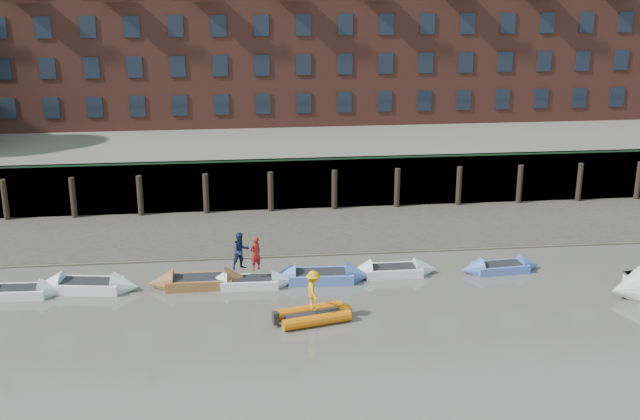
{
  "coord_description": "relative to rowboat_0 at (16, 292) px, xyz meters",
  "views": [
    {
      "loc": [
        -4.04,
        -26.07,
        15.55
      ],
      "look_at": [
        0.04,
        12.0,
        3.2
      ],
      "focal_mm": 45.0,
      "sensor_mm": 36.0,
      "label": 1
    }
  ],
  "objects": [
    {
      "name": "ground",
      "position": [
        14.64,
        -10.15,
        -0.23
      ],
      "size": [
        220.0,
        220.0,
        0.0
      ],
      "primitive_type": "plane",
      "color": "#59544C",
      "rests_on": "ground"
    },
    {
      "name": "foreshore",
      "position": [
        14.64,
        7.85,
        -0.23
      ],
      "size": [
        110.0,
        8.0,
        0.5
      ],
      "primitive_type": "cube",
      "color": "#3D382F",
      "rests_on": "ground"
    },
    {
      "name": "mud_band",
      "position": [
        14.64,
        4.45,
        -0.23
      ],
      "size": [
        110.0,
        1.6,
        0.1
      ],
      "primitive_type": "cube",
      "color": "#4C4336",
      "rests_on": "ground"
    },
    {
      "name": "river_wall",
      "position": [
        14.64,
        12.23,
        1.37
      ],
      "size": [
        110.0,
        1.23,
        3.3
      ],
      "color": "#2D2A26",
      "rests_on": "ground"
    },
    {
      "name": "bank_terrace",
      "position": [
        14.64,
        25.85,
        1.37
      ],
      "size": [
        110.0,
        28.0,
        3.2
      ],
      "primitive_type": "cube",
      "color": "#5E594D",
      "rests_on": "ground"
    },
    {
      "name": "rowboat_0",
      "position": [
        0.0,
        0.0,
        0.0
      ],
      "size": [
        4.45,
        1.43,
        1.28
      ],
      "rotation": [
        0.0,
        0.0,
        -0.03
      ],
      "color": "silver",
      "rests_on": "ground"
    },
    {
      "name": "rowboat_1",
      "position": [
        3.28,
        0.33,
        0.03
      ],
      "size": [
        5.1,
        2.17,
        1.43
      ],
      "rotation": [
        0.0,
        0.0,
        -0.15
      ],
      "color": "silver",
      "rests_on": "ground"
    },
    {
      "name": "rowboat_2",
      "position": [
        8.59,
        0.25,
        0.03
      ],
      "size": [
        4.95,
        1.47,
        1.43
      ],
      "rotation": [
        0.0,
        0.0,
        0.01
      ],
      "color": "brown",
      "rests_on": "ground"
    },
    {
      "name": "rowboat_3",
      "position": [
        11.03,
        -0.0,
        -0.0
      ],
      "size": [
        4.35,
        1.37,
        1.25
      ],
      "rotation": [
        0.0,
        0.0,
        -0.03
      ],
      "color": "silver",
      "rests_on": "ground"
    },
    {
      "name": "rowboat_4",
      "position": [
        14.54,
        0.29,
        0.03
      ],
      "size": [
        5.03,
        1.68,
        1.44
      ],
      "rotation": [
        0.0,
        0.0,
        -0.05
      ],
      "color": "#4967B3",
      "rests_on": "ground"
    },
    {
      "name": "rowboat_5",
      "position": [
        18.26,
        0.7,
        0.0
      ],
      "size": [
        4.48,
        1.31,
        1.3
      ],
      "rotation": [
        0.0,
        0.0,
        -0.0
      ],
      "color": "silver",
      "rests_on": "ground"
    },
    {
      "name": "rowboat_6",
      "position": [
        23.82,
        0.57,
        -0.01
      ],
      "size": [
        4.29,
        1.59,
        1.22
      ],
      "rotation": [
        0.0,
        0.0,
        0.09
      ],
      "color": "#4967B3",
      "rests_on": "ground"
    },
    {
      "name": "rib_tender",
      "position": [
        13.86,
        -4.08,
        0.03
      ],
      "size": [
        3.49,
        2.3,
        0.59
      ],
      "rotation": [
        0.0,
        0.0,
        0.25
      ],
      "color": "#D46307",
      "rests_on": "ground"
    },
    {
      "name": "person_rower_a",
      "position": [
        11.35,
        0.05,
        1.46
      ],
      "size": [
        0.74,
        0.69,
        1.69
      ],
      "primitive_type": "imported",
      "rotation": [
        0.0,
        0.0,
        3.76
      ],
      "color": "maroon",
      "rests_on": "rowboat_3"
    },
    {
      "name": "person_rower_b",
      "position": [
        10.64,
        0.23,
        1.55
      ],
      "size": [
        1.12,
        1.01,
        1.87
      ],
      "primitive_type": "imported",
      "rotation": [
        0.0,
        0.0,
        0.42
      ],
      "color": "#19233F",
      "rests_on": "rowboat_3"
    },
    {
      "name": "person_rib_crew",
      "position": [
        13.74,
        -4.12,
        1.22
      ],
      "size": [
        0.76,
        1.21,
        1.79
      ],
      "primitive_type": "imported",
      "rotation": [
        0.0,
        0.0,
        1.65
      ],
      "color": "orange",
      "rests_on": "rib_tender"
    }
  ]
}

